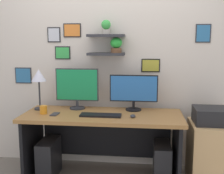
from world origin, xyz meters
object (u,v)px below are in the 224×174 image
Objects in this scene: monitor_right at (134,91)px; keyboard at (101,115)px; desk at (103,130)px; desk_lamp at (39,78)px; coffee_mug at (43,110)px; computer_tower_left at (49,158)px; printer at (212,116)px; drawer_cabinet at (210,153)px; cell_phone at (55,114)px; monitor_left at (77,87)px; computer_mouse at (133,116)px; computer_tower_right at (162,163)px.

monitor_right reaches higher than keyboard.
monitor_right is at bearing 25.83° from desk.
desk_lamp is 0.39m from coffee_mug.
desk_lamp reaches higher than computer_tower_left.
computer_tower_left is at bearing -177.65° from printer.
computer_tower_left is at bearing -177.65° from drawer_cabinet.
cell_phone is 0.37× the size of printer.
monitor_left reaches higher than monitor_right.
monitor_left is 0.75× the size of drawer_cabinet.
computer_tower_left is (-0.95, -0.25, -0.76)m from monitor_right.
computer_tower_left is at bearing -165.33° from monitor_right.
coffee_mug is (-0.14, 0.03, 0.04)m from cell_phone.
monitor_right is 6.12× the size of coffee_mug.
computer_mouse is 0.96m from drawer_cabinet.
desk_lamp reaches higher than coffee_mug.
cell_phone is at bearing -26.99° from computer_tower_left.
computer_tower_right is (0.33, -0.24, -0.76)m from monitor_right.
monitor_left is 5.61× the size of coffee_mug.
desk is at bearing -25.84° from monitor_left.
desk is 1.20m from printer.
monitor_left reaches higher than coffee_mug.
monitor_right is at bearing 15.66° from coffee_mug.
computer_tower_right is at bearing 5.52° from keyboard.
coffee_mug is at bearing -164.34° from monitor_right.
drawer_cabinet is at bearing 0.00° from printer.
keyboard reaches higher than computer_tower_left.
computer_mouse is (0.01, -0.32, -0.21)m from monitor_right.
computer_tower_left is (0.14, -0.16, -0.90)m from desk_lamp.
computer_mouse is at bearing -25.54° from desk.
monitor_left is at bearing 166.24° from computer_tower_right.
computer_mouse is 0.99m from coffee_mug.
keyboard is at bearing 177.38° from computer_mouse.
computer_tower_left is 0.98× the size of computer_tower_right.
drawer_cabinet is at bearing 2.35° from computer_tower_left.
desk is 3.98× the size of keyboard.
desk is 3.47× the size of monitor_left.
cell_phone is at bearing -10.97° from coffee_mug.
printer is (1.94, -0.08, -0.36)m from desk_lamp.
desk_lamp is at bearing 142.81° from cell_phone.
monitor_left is 0.43m from cell_phone.
drawer_cabinet is at bearing 3.14° from coffee_mug.
coffee_mug is at bearing -178.55° from computer_tower_right.
printer reaches higher than desk.
coffee_mug is at bearing -176.86° from drawer_cabinet.
computer_tower_right is at bearing 6.35° from cell_phone.
computer_mouse is 0.64m from computer_tower_right.
drawer_cabinet is at bearing 7.72° from cell_phone.
desk is 0.71m from coffee_mug.
coffee_mug is at bearing 172.47° from cell_phone.
coffee_mug is (0.11, -0.18, -0.32)m from desk_lamp.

